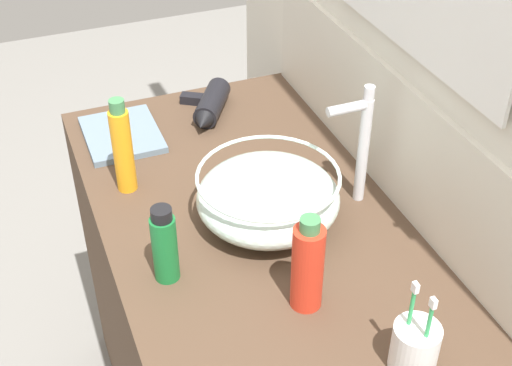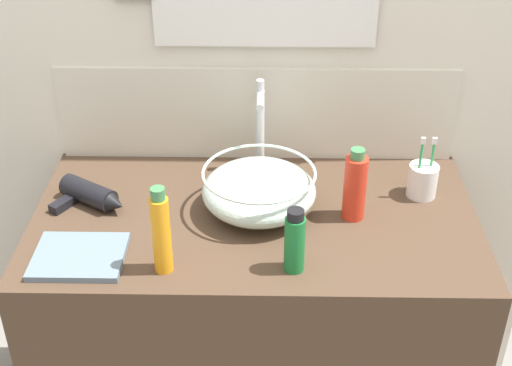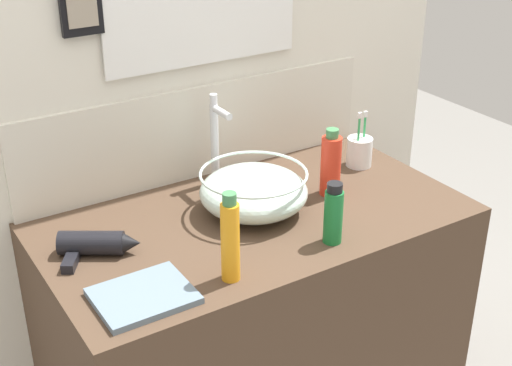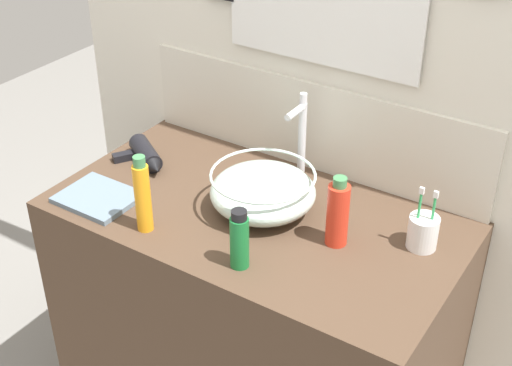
{
  "view_description": "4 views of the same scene",
  "coord_description": "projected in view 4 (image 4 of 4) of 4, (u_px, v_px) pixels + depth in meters",
  "views": [
    {
      "loc": [
        1.08,
        -0.42,
        1.84
      ],
      "look_at": [
        0.0,
        0.0,
        0.97
      ],
      "focal_mm": 50.0,
      "sensor_mm": 36.0,
      "label": 1
    },
    {
      "loc": [
        0.03,
        -1.53,
        1.93
      ],
      "look_at": [
        0.0,
        0.0,
        0.97
      ],
      "focal_mm": 50.0,
      "sensor_mm": 36.0,
      "label": 2
    },
    {
      "loc": [
        -0.9,
        -1.44,
        1.81
      ],
      "look_at": [
        0.0,
        0.0,
        0.97
      ],
      "focal_mm": 50.0,
      "sensor_mm": 36.0,
      "label": 3
    },
    {
      "loc": [
        0.9,
        -1.39,
        2.0
      ],
      "look_at": [
        0.0,
        0.0,
        0.97
      ],
      "focal_mm": 50.0,
      "sensor_mm": 36.0,
      "label": 4
    }
  ],
  "objects": [
    {
      "name": "vanity_counter",
      "position": [
        255.0,
        327.0,
        2.23
      ],
      "size": [
        1.16,
        0.63,
        0.87
      ],
      "primitive_type": "cube",
      "color": "#4C3828",
      "rests_on": "ground"
    },
    {
      "name": "lotion_bottle",
      "position": [
        337.0,
        214.0,
        1.83
      ],
      "size": [
        0.06,
        0.06,
        0.2
      ],
      "color": "red",
      "rests_on": "vanity_counter"
    },
    {
      "name": "hand_towel",
      "position": [
        98.0,
        198.0,
        2.05
      ],
      "size": [
        0.22,
        0.18,
        0.02
      ],
      "primitive_type": "cube",
      "color": "slate",
      "rests_on": "vanity_counter"
    },
    {
      "name": "soap_dispenser",
      "position": [
        143.0,
        196.0,
        1.88
      ],
      "size": [
        0.04,
        0.04,
        0.23
      ],
      "color": "orange",
      "rests_on": "vanity_counter"
    },
    {
      "name": "hair_drier",
      "position": [
        145.0,
        156.0,
        2.22
      ],
      "size": [
        0.21,
        0.16,
        0.06
      ],
      "color": "black",
      "rests_on": "vanity_counter"
    },
    {
      "name": "glass_bowl_sink",
      "position": [
        263.0,
        191.0,
        1.98
      ],
      "size": [
        0.3,
        0.3,
        0.12
      ],
      "color": "silver",
      "rests_on": "vanity_counter"
    },
    {
      "name": "back_panel",
      "position": [
        321.0,
        37.0,
        2.03
      ],
      "size": [
        1.78,
        0.1,
        2.56
      ],
      "color": "silver",
      "rests_on": "ground"
    },
    {
      "name": "faucet",
      "position": [
        301.0,
        133.0,
        2.08
      ],
      "size": [
        0.02,
        0.1,
        0.28
      ],
      "color": "silver",
      "rests_on": "vanity_counter"
    },
    {
      "name": "toothbrush_cup",
      "position": [
        423.0,
        232.0,
        1.85
      ],
      "size": [
        0.08,
        0.08,
        0.18
      ],
      "color": "white",
      "rests_on": "vanity_counter"
    },
    {
      "name": "shampoo_bottle",
      "position": [
        239.0,
        240.0,
        1.76
      ],
      "size": [
        0.05,
        0.05,
        0.17
      ],
      "color": "#197233",
      "rests_on": "vanity_counter"
    }
  ]
}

